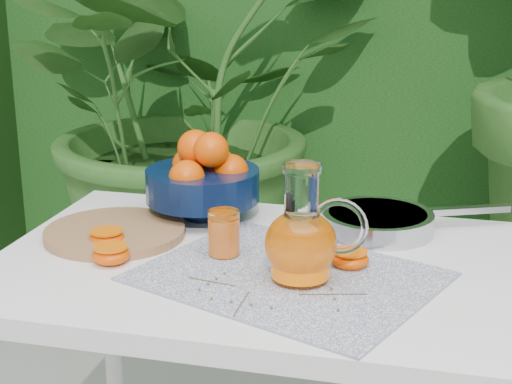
% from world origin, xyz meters
% --- Properties ---
extents(potted_plant_left, '(2.24, 2.24, 1.58)m').
position_xyz_m(potted_plant_left, '(-0.67, 1.29, 0.79)').
color(potted_plant_left, '#2E5B1F').
rests_on(potted_plant_left, ground).
extents(white_table, '(1.00, 0.70, 0.75)m').
position_xyz_m(white_table, '(-0.09, -0.08, 0.67)').
color(white_table, white).
rests_on(white_table, ground).
extents(placemat, '(0.62, 0.55, 0.00)m').
position_xyz_m(placemat, '(-0.00, -0.16, 0.75)').
color(placemat, '#0D194D').
rests_on(placemat, white_table).
extents(cutting_board, '(0.34, 0.34, 0.02)m').
position_xyz_m(cutting_board, '(-0.40, -0.03, 0.76)').
color(cutting_board, '#906541').
rests_on(cutting_board, white_table).
extents(fruit_bowl, '(0.31, 0.31, 0.20)m').
position_xyz_m(fruit_bowl, '(-0.26, 0.14, 0.84)').
color(fruit_bowl, black).
rests_on(fruit_bowl, white_table).
extents(juice_pitcher, '(0.18, 0.13, 0.21)m').
position_xyz_m(juice_pitcher, '(0.02, -0.17, 0.83)').
color(juice_pitcher, white).
rests_on(juice_pitcher, white_table).
extents(juice_tumbler, '(0.07, 0.07, 0.09)m').
position_xyz_m(juice_tumbler, '(-0.15, -0.09, 0.80)').
color(juice_tumbler, white).
rests_on(juice_tumbler, white_table).
extents(saute_pan, '(0.43, 0.31, 0.04)m').
position_xyz_m(saute_pan, '(0.13, 0.13, 0.77)').
color(saute_pan, '#B0AFB4').
rests_on(saute_pan, white_table).
extents(orange_halves, '(0.58, 0.18, 0.04)m').
position_xyz_m(orange_halves, '(-0.21, -0.11, 0.77)').
color(orange_halves, '#F25102').
rests_on(orange_halves, white_table).
extents(thyme_sprigs, '(0.32, 0.19, 0.01)m').
position_xyz_m(thyme_sprigs, '(-0.03, -0.25, 0.76)').
color(thyme_sprigs, '#503C24').
rests_on(thyme_sprigs, white_table).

